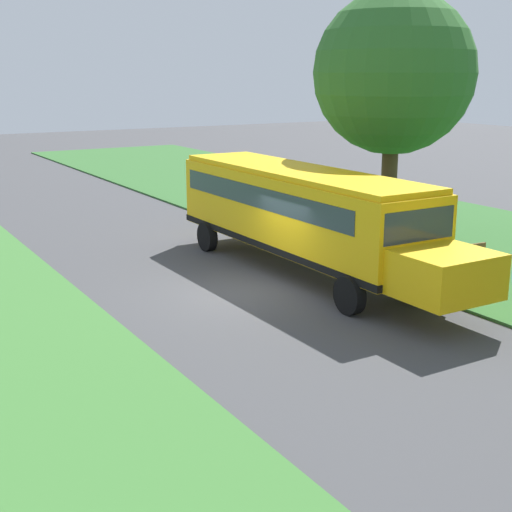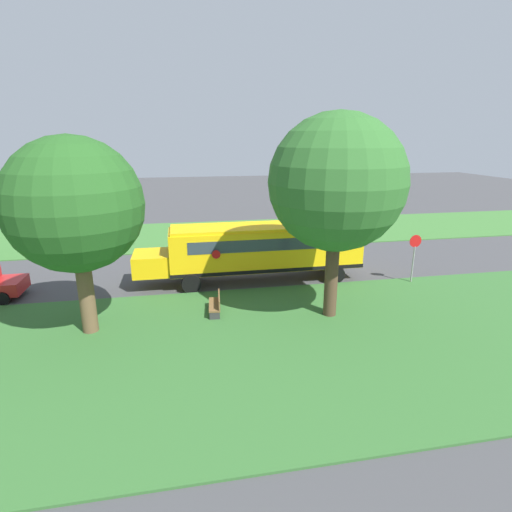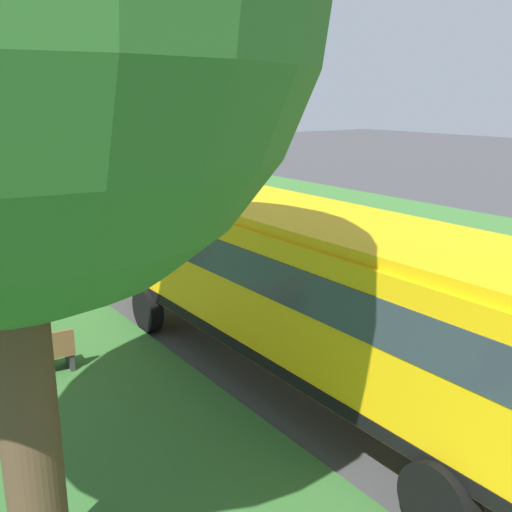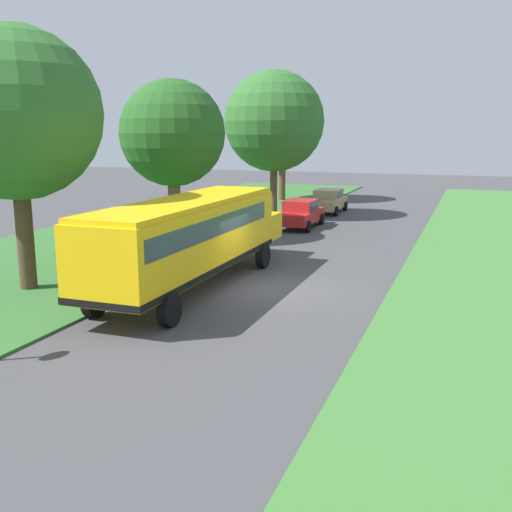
% 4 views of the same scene
% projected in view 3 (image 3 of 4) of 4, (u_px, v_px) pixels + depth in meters
% --- Properties ---
extents(ground_plane, '(120.00, 120.00, 0.00)m').
position_uv_depth(ground_plane, '(370.00, 336.00, 13.02)').
color(ground_plane, '#424244').
extents(school_bus, '(2.84, 12.42, 3.16)m').
position_uv_depth(school_bus, '(306.00, 282.00, 10.40)').
color(school_bus, yellow).
rests_on(school_bus, ground).
extents(car_red_nearest, '(2.02, 4.40, 1.56)m').
position_uv_depth(car_red_nearest, '(50.00, 213.00, 22.01)').
color(car_red_nearest, '#B21E1E').
rests_on(car_red_nearest, ground).
extents(car_tan_middle, '(2.02, 4.40, 1.56)m').
position_uv_depth(car_tan_middle, '(5.00, 190.00, 27.38)').
color(car_tan_middle, tan).
rests_on(car_tan_middle, ground).
extents(park_bench, '(1.64, 0.63, 0.92)m').
position_uv_depth(park_bench, '(28.00, 357.00, 10.82)').
color(park_bench, brown).
rests_on(park_bench, ground).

